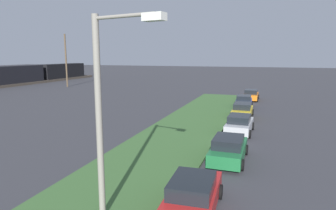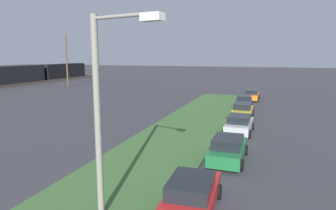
% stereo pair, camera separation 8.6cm
% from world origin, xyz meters
% --- Properties ---
extents(grass_median, '(60.00, 6.00, 0.12)m').
position_xyz_m(grass_median, '(10.00, 7.33, 0.06)').
color(grass_median, '#3D6633').
rests_on(grass_median, ground).
extents(parked_car_red, '(4.38, 2.18, 1.47)m').
position_xyz_m(parked_car_red, '(5.44, 3.57, 0.72)').
color(parked_car_red, red).
rests_on(parked_car_red, ground).
extents(parked_car_green, '(4.32, 2.05, 1.47)m').
position_xyz_m(parked_car_green, '(11.71, 2.99, 0.72)').
color(parked_car_green, '#1E6B38').
rests_on(parked_car_green, ground).
extents(parked_car_silver, '(4.36, 2.13, 1.47)m').
position_xyz_m(parked_car_silver, '(18.31, 2.98, 0.72)').
color(parked_car_silver, '#B2B5BA').
rests_on(parked_car_silver, ground).
extents(parked_car_yellow, '(4.30, 2.03, 1.47)m').
position_xyz_m(parked_car_yellow, '(24.38, 3.24, 0.72)').
color(parked_car_yellow, gold).
rests_on(parked_car_yellow, ground).
extents(parked_car_blue, '(4.38, 2.17, 1.47)m').
position_xyz_m(parked_car_blue, '(30.12, 3.56, 0.72)').
color(parked_car_blue, '#23389E').
rests_on(parked_car_blue, ground).
extents(parked_car_orange, '(4.31, 2.04, 1.47)m').
position_xyz_m(parked_car_orange, '(36.36, 3.09, 0.72)').
color(parked_car_orange, orange).
rests_on(parked_car_orange, ground).
extents(streetlight, '(0.87, 2.85, 7.50)m').
position_xyz_m(streetlight, '(3.85, 6.35, 4.39)').
color(streetlight, gray).
rests_on(streetlight, ground).
extents(distant_utility_pole, '(0.30, 0.30, 10.00)m').
position_xyz_m(distant_utility_pole, '(42.75, 37.76, 5.00)').
color(distant_utility_pole, brown).
rests_on(distant_utility_pole, ground).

